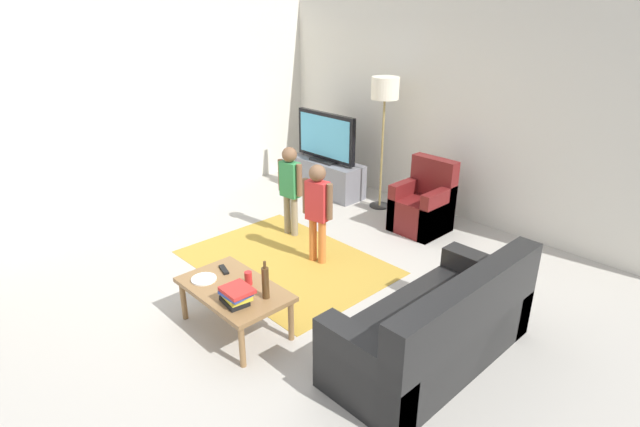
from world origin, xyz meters
TOP-DOWN VIEW (x-y plane):
  - ground at (0.00, 0.00)m, footprint 7.80×7.80m
  - wall_back at (0.00, 3.00)m, footprint 6.00×0.12m
  - wall_left at (-3.00, 0.00)m, footprint 0.12×6.00m
  - area_rug at (-0.37, 0.43)m, footprint 2.20×1.60m
  - tv_stand at (-1.65, 2.30)m, footprint 1.20×0.44m
  - tv at (-1.65, 2.28)m, footprint 1.10×0.28m
  - couch at (1.74, 0.24)m, footprint 0.80×1.80m
  - armchair at (0.14, 2.26)m, footprint 0.60×0.60m
  - floor_lamp at (-0.73, 2.45)m, footprint 0.36×0.36m
  - child_near_tv at (-0.89, 0.96)m, footprint 0.37×0.18m
  - child_center at (-0.15, 0.70)m, footprint 0.37×0.18m
  - coffee_table at (0.27, -0.67)m, footprint 1.00×0.60m
  - book_stack at (0.49, -0.79)m, footprint 0.27×0.23m
  - bottle at (0.59, -0.57)m, footprint 0.06×0.06m
  - tv_remote at (-0.03, -0.57)m, footprint 0.18×0.09m
  - soda_can at (0.32, -0.55)m, footprint 0.07×0.07m
  - plate at (-0.01, -0.79)m, footprint 0.22×0.22m

SIDE VIEW (x-z plane):
  - ground at x=0.00m, z-range 0.00..0.00m
  - area_rug at x=-0.37m, z-range 0.00..0.01m
  - tv_stand at x=-1.65m, z-range -0.01..0.49m
  - couch at x=1.74m, z-range -0.14..0.72m
  - armchair at x=0.14m, z-range -0.15..0.75m
  - coffee_table at x=0.27m, z-range 0.16..0.58m
  - plate at x=-0.01m, z-range 0.42..0.44m
  - tv_remote at x=-0.03m, z-range 0.42..0.44m
  - soda_can at x=0.32m, z-range 0.42..0.54m
  - book_stack at x=0.49m, z-range 0.42..0.56m
  - bottle at x=0.59m, z-range 0.40..0.73m
  - child_near_tv at x=-0.89m, z-range 0.11..1.22m
  - child_center at x=-0.15m, z-range 0.11..1.23m
  - tv at x=-1.65m, z-range 0.49..1.20m
  - wall_back at x=0.00m, z-range 0.00..2.70m
  - wall_left at x=-3.00m, z-range 0.00..2.70m
  - floor_lamp at x=-0.73m, z-range 0.65..2.43m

